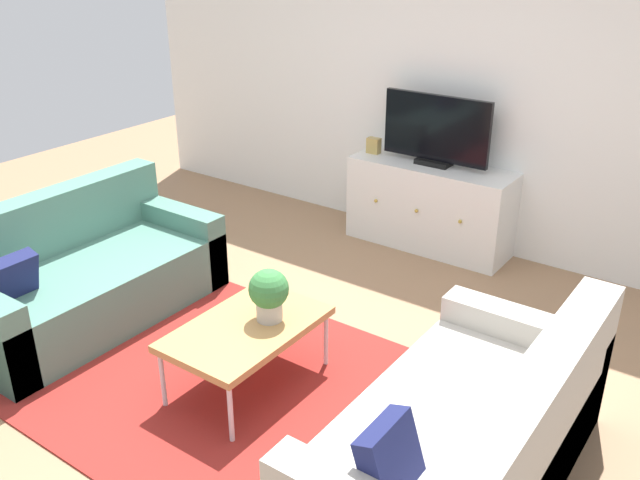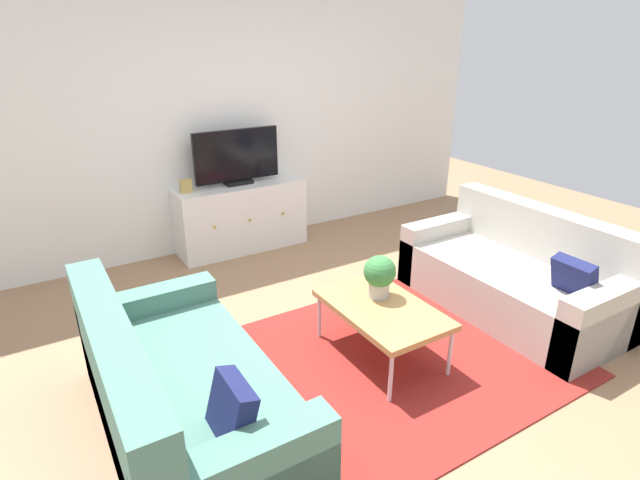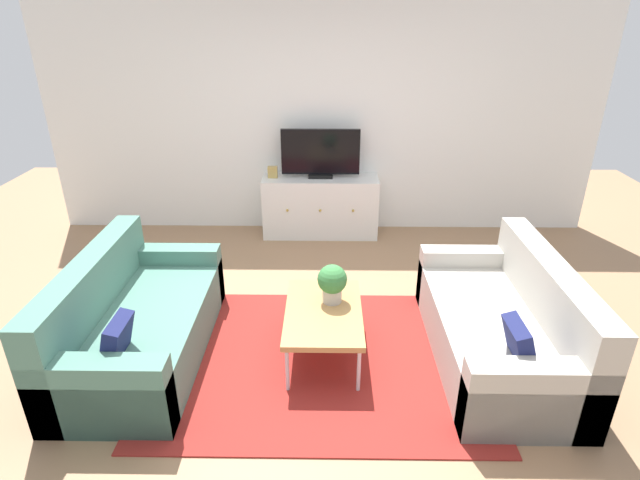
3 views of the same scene
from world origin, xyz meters
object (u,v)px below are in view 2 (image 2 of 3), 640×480
object	(u,v)px
couch_left_side	(174,399)
couch_right_side	(518,278)
flat_screen_tv	(237,157)
potted_plant	(380,274)
tv_console	(241,217)
coffee_table	(382,310)
mantel_clock	(186,186)

from	to	relation	value
couch_left_side	couch_right_side	size ratio (longest dim) A/B	1.00
couch_left_side	couch_right_side	distance (m)	2.88
flat_screen_tv	potted_plant	bearing A→B (deg)	-86.93
couch_left_side	tv_console	world-z (taller)	couch_left_side
coffee_table	tv_console	distance (m)	2.34
flat_screen_tv	tv_console	bearing A→B (deg)	-90.00
couch_left_side	couch_right_side	world-z (taller)	same
couch_right_side	coffee_table	xyz separation A→B (m)	(-1.40, 0.03, 0.10)
couch_left_side	coffee_table	xyz separation A→B (m)	(1.48, 0.03, 0.10)
potted_plant	flat_screen_tv	xyz separation A→B (m)	(-0.12, 2.24, 0.41)
coffee_table	potted_plant	size ratio (longest dim) A/B	2.98
flat_screen_tv	mantel_clock	xyz separation A→B (m)	(-0.55, -0.02, -0.21)
coffee_table	mantel_clock	bearing A→B (deg)	104.54
tv_console	potted_plant	bearing A→B (deg)	-86.90
coffee_table	tv_console	bearing A→B (deg)	91.33
coffee_table	mantel_clock	distance (m)	2.45
potted_plant	tv_console	xyz separation A→B (m)	(-0.12, 2.22, -0.22)
couch_right_side	flat_screen_tv	bearing A→B (deg)	121.29
flat_screen_tv	mantel_clock	distance (m)	0.59
couch_left_side	couch_right_side	bearing A→B (deg)	0.00
potted_plant	flat_screen_tv	world-z (taller)	flat_screen_tv
couch_left_side	tv_console	bearing A→B (deg)	59.09
couch_left_side	tv_console	distance (m)	2.77
couch_left_side	flat_screen_tv	bearing A→B (deg)	59.30
couch_right_side	potted_plant	size ratio (longest dim) A/B	5.67
couch_right_side	couch_left_side	bearing A→B (deg)	180.00
couch_left_side	mantel_clock	distance (m)	2.58
coffee_table	tv_console	size ratio (longest dim) A/B	0.69
flat_screen_tv	couch_right_side	bearing A→B (deg)	-58.71
couch_right_side	flat_screen_tv	xyz separation A→B (m)	(-1.46, 2.39, 0.71)
tv_console	coffee_table	bearing A→B (deg)	-88.67
couch_left_side	mantel_clock	bearing A→B (deg)	69.92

